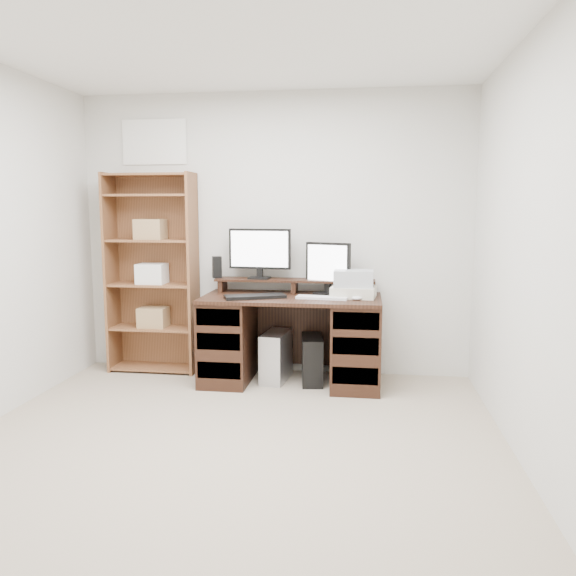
% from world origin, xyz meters
% --- Properties ---
extents(room, '(3.54, 4.04, 2.54)m').
position_xyz_m(room, '(-0.00, 0.00, 1.25)').
color(room, tan).
rests_on(room, ground).
extents(desk, '(1.50, 0.70, 0.75)m').
position_xyz_m(desk, '(0.21, 1.64, 0.39)').
color(desk, black).
rests_on(desk, ground).
extents(riser_shelf, '(1.40, 0.22, 0.12)m').
position_xyz_m(riser_shelf, '(0.21, 1.85, 0.84)').
color(riser_shelf, black).
rests_on(riser_shelf, desk).
extents(monitor_wide, '(0.56, 0.16, 0.44)m').
position_xyz_m(monitor_wide, '(-0.10, 1.85, 1.12)').
color(monitor_wide, black).
rests_on(monitor_wide, riser_shelf).
extents(monitor_small, '(0.39, 0.22, 0.45)m').
position_xyz_m(monitor_small, '(0.51, 1.80, 0.99)').
color(monitor_small, black).
rests_on(monitor_small, desk).
extents(speaker, '(0.10, 0.10, 0.19)m').
position_xyz_m(speaker, '(-0.48, 1.85, 0.97)').
color(speaker, black).
rests_on(speaker, riser_shelf).
extents(keyboard_black, '(0.53, 0.35, 0.03)m').
position_xyz_m(keyboard_black, '(-0.07, 1.50, 0.76)').
color(keyboard_black, black).
rests_on(keyboard_black, desk).
extents(keyboard_white, '(0.43, 0.17, 0.02)m').
position_xyz_m(keyboard_white, '(0.48, 1.54, 0.76)').
color(keyboard_white, silver).
rests_on(keyboard_white, desk).
extents(mouse, '(0.09, 0.06, 0.03)m').
position_xyz_m(mouse, '(0.76, 1.51, 0.77)').
color(mouse, silver).
rests_on(mouse, desk).
extents(printer, '(0.39, 0.31, 0.09)m').
position_xyz_m(printer, '(0.73, 1.66, 0.79)').
color(printer, beige).
rests_on(printer, desk).
extents(basket, '(0.33, 0.24, 0.14)m').
position_xyz_m(basket, '(0.73, 1.66, 0.91)').
color(basket, '#A6ABB2').
rests_on(basket, printer).
extents(tower_silver, '(0.24, 0.44, 0.43)m').
position_xyz_m(tower_silver, '(0.07, 1.69, 0.21)').
color(tower_silver, '#B9BBC0').
rests_on(tower_silver, ground).
extents(tower_black, '(0.22, 0.42, 0.40)m').
position_xyz_m(tower_black, '(0.39, 1.67, 0.20)').
color(tower_black, black).
rests_on(tower_black, ground).
extents(bookshelf, '(0.80, 0.30, 1.80)m').
position_xyz_m(bookshelf, '(-1.09, 1.86, 0.92)').
color(bookshelf, brown).
rests_on(bookshelf, ground).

